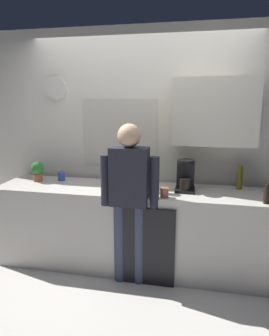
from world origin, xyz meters
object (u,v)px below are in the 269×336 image
object	(u,v)px
mixing_bowl	(117,179)
storage_canister	(128,185)
cup_blue_mug	(61,176)
bottle_clear_soda	(153,179)
potted_plant	(38,170)
bottle_olive_oil	(240,177)
cup_terracotta_mug	(164,193)
coffee_maker	(185,177)
bottle_dark_sauce	(267,194)
dish_soap	(127,182)
person_at_sink	(129,192)

from	to	relation	value
mixing_bowl	storage_canister	bearing A→B (deg)	-60.49
cup_blue_mug	bottle_clear_soda	bearing A→B (deg)	-12.17
potted_plant	mixing_bowl	bearing A→B (deg)	8.51
bottle_olive_oil	storage_canister	world-z (taller)	bottle_olive_oil
cup_terracotta_mug	coffee_maker	bearing A→B (deg)	54.94
bottle_clear_soda	cup_terracotta_mug	distance (m)	0.22
bottle_olive_oil	bottle_dark_sauce	world-z (taller)	bottle_olive_oil
bottle_dark_sauce	potted_plant	size ratio (longest dim) A/B	0.78
mixing_bowl	dish_soap	distance (m)	0.28
cup_blue_mug	potted_plant	bearing A→B (deg)	-159.45
cup_terracotta_mug	person_at_sink	world-z (taller)	person_at_sink
cup_blue_mug	mixing_bowl	world-z (taller)	cup_blue_mug
coffee_maker	cup_blue_mug	distance (m)	1.44
mixing_bowl	dish_soap	size ratio (longest dim) A/B	1.22
coffee_maker	potted_plant	distance (m)	1.68
mixing_bowl	storage_canister	world-z (taller)	storage_canister
bottle_clear_soda	cup_terracotta_mug	size ratio (longest dim) A/B	3.04
bottle_olive_oil	dish_soap	bearing A→B (deg)	-168.55
coffee_maker	bottle_dark_sauce	bearing A→B (deg)	-19.24
bottle_clear_soda	mixing_bowl	bearing A→B (deg)	147.84
potted_plant	person_at_sink	size ratio (longest dim) A/B	0.14
potted_plant	cup_terracotta_mug	bearing A→B (deg)	-11.36
bottle_olive_oil	mixing_bowl	bearing A→B (deg)	-179.54
storage_canister	person_at_sink	bearing A→B (deg)	-70.74
bottle_dark_sauce	storage_canister	xyz separation A→B (m)	(-1.31, 0.07, -0.01)
dish_soap	person_at_sink	world-z (taller)	person_at_sink
potted_plant	storage_canister	bearing A→B (deg)	-11.36
cup_blue_mug	storage_canister	size ratio (longest dim) A/B	0.59
coffee_maker	person_at_sink	size ratio (longest dim) A/B	0.21
storage_canister	person_at_sink	xyz separation A→B (m)	(0.05, -0.15, -0.03)
cup_terracotta_mug	storage_canister	world-z (taller)	storage_canister
storage_canister	person_at_sink	size ratio (longest dim) A/B	0.11
bottle_olive_oil	dish_soap	world-z (taller)	bottle_olive_oil
cup_terracotta_mug	person_at_sink	size ratio (longest dim) A/B	0.06
bottle_olive_oil	mixing_bowl	distance (m)	1.33
dish_soap	cup_blue_mug	bearing A→B (deg)	167.53
cup_blue_mug	person_at_sink	bearing A→B (deg)	-26.82
bottle_dark_sauce	cup_blue_mug	bearing A→B (deg)	170.02
bottle_dark_sauce	coffee_maker	bearing A→B (deg)	160.76
bottle_clear_soda	mixing_bowl	distance (m)	0.54
coffee_maker	mixing_bowl	distance (m)	0.80
coffee_maker	mixing_bowl	bearing A→B (deg)	167.71
bottle_dark_sauce	storage_canister	distance (m)	1.31
bottle_clear_soda	person_at_sink	distance (m)	0.31
potted_plant	person_at_sink	distance (m)	1.22
bottle_dark_sauce	storage_canister	world-z (taller)	bottle_dark_sauce
cup_blue_mug	cup_terracotta_mug	bearing A→B (deg)	-17.49
bottle_clear_soda	cup_blue_mug	size ratio (longest dim) A/B	2.80
cup_blue_mug	potted_plant	size ratio (longest dim) A/B	0.43
mixing_bowl	bottle_olive_oil	bearing A→B (deg)	0.46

